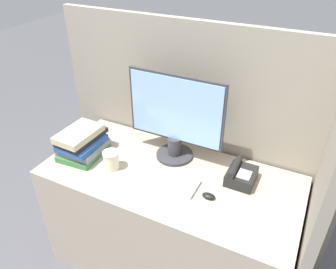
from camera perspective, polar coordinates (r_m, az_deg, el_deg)
The scene contains 9 objects.
cubicle_panel_rear at distance 2.17m, azimuth 4.70°, elevation -1.15°, with size 1.88×0.04×1.56m.
cubicle_panel_right at distance 1.80m, azimuth 23.97°, elevation -12.81°, with size 0.04×0.75×1.56m.
desk at distance 2.16m, azimuth 0.21°, elevation -14.93°, with size 1.48×0.69×0.77m.
monitor at distance 1.90m, azimuth 1.26°, elevation 2.56°, with size 0.59×0.23×0.54m.
keyboard at distance 1.85m, azimuth -1.08°, elevation -7.68°, with size 0.41×0.15×0.02m.
mouse at distance 1.75m, azimuth 7.10°, elevation -10.58°, with size 0.07×0.04×0.03m.
coffee_cup at distance 1.94m, azimuth -9.87°, elevation -4.41°, with size 0.09×0.09×0.11m.
book_stack at distance 2.07m, azimuth -14.76°, elevation -1.46°, with size 0.25×0.31×0.18m.
desk_telephone at distance 1.87m, azimuth 12.54°, elevation -6.93°, with size 0.15×0.18×0.11m.
Camera 1 is at (0.65, -0.96, 1.98)m, focal length 35.00 mm.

